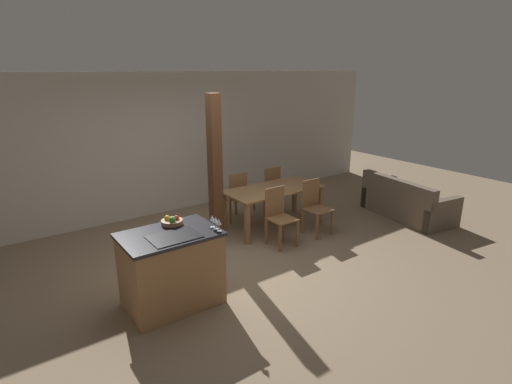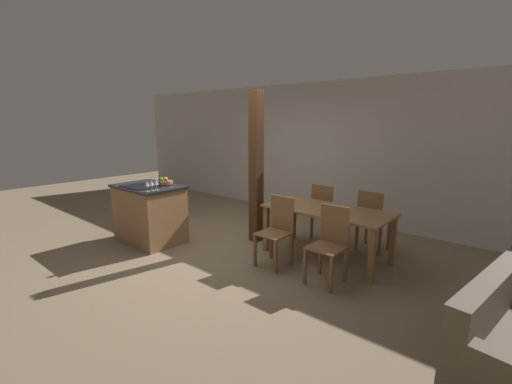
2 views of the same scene
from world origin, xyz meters
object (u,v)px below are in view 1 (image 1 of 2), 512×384
object	(u,v)px
wine_glass_middle	(216,220)
couch	(407,203)
kitchen_island	(172,269)
dining_chair_near_left	(279,215)
dining_chair_near_right	(315,206)
dining_table	(273,193)
wine_glass_far	(212,218)
timber_post	(215,173)
fruit_bowl	(172,221)
dining_chair_far_right	(269,188)
dining_chair_far_left	(235,195)
wine_glass_near	(219,222)

from	to	relation	value
wine_glass_middle	couch	bearing A→B (deg)	4.87
kitchen_island	wine_glass_middle	size ratio (longest dim) A/B	7.22
dining_chair_near_left	dining_chair_near_right	size ratio (longest dim) A/B	1.00
dining_table	wine_glass_far	bearing A→B (deg)	-145.36
dining_table	timber_post	world-z (taller)	timber_post
fruit_bowl	dining_table	distance (m)	2.63
dining_table	dining_chair_near_left	xyz separation A→B (m)	(-0.40, -0.65, -0.13)
dining_chair_far_right	wine_glass_middle	bearing A→B (deg)	41.20
dining_table	dining_chair_near_left	bearing A→B (deg)	-121.47
wine_glass_middle	dining_chair_far_right	size ratio (longest dim) A/B	0.16
dining_chair_far_left	timber_post	size ratio (longest dim) A/B	0.39
dining_chair_near_right	couch	distance (m)	2.06
wine_glass_near	dining_chair_near_right	size ratio (longest dim) A/B	0.16
kitchen_island	dining_chair_near_right	size ratio (longest dim) A/B	1.19
dining_chair_far_left	couch	distance (m)	3.30
kitchen_island	dining_chair_near_left	distance (m)	2.22
dining_table	dining_chair_far_left	xyz separation A→B (m)	(-0.40, 0.65, -0.13)
kitchen_island	dining_chair_far_left	xyz separation A→B (m)	(2.13, 1.90, 0.02)
kitchen_island	dining_table	distance (m)	2.83
dining_chair_far_left	wine_glass_far	bearing A→B (deg)	51.34
fruit_bowl	dining_chair_near_left	bearing A→B (deg)	11.02
timber_post	wine_glass_far	bearing A→B (deg)	-121.76
dining_chair_near_left	dining_chair_far_left	xyz separation A→B (m)	(0.00, 1.30, 0.00)
wine_glass_middle	dining_table	xyz separation A→B (m)	(2.04, 1.49, -0.43)
wine_glass_near	timber_post	size ratio (longest dim) A/B	0.06
wine_glass_near	dining_chair_far_right	bearing A→B (deg)	42.20
wine_glass_middle	dining_table	bearing A→B (deg)	36.07
fruit_bowl	dining_chair_near_left	size ratio (longest dim) A/B	0.28
wine_glass_far	kitchen_island	bearing A→B (deg)	162.04
kitchen_island	dining_chair_near_left	xyz separation A→B (m)	(2.13, 0.61, 0.02)
dining_chair_far_left	couch	size ratio (longest dim) A/B	0.52
dining_chair_near_right	dining_chair_far_right	xyz separation A→B (m)	(0.00, 1.30, 0.00)
dining_chair_far_right	fruit_bowl	bearing A→B (deg)	31.12
dining_chair_near_right	dining_chair_far_right	size ratio (longest dim) A/B	1.00
wine_glass_middle	timber_post	size ratio (longest dim) A/B	0.06
wine_glass_far	dining_chair_near_left	distance (m)	1.90
timber_post	wine_glass_middle	bearing A→B (deg)	-120.31
fruit_bowl	dining_table	size ratio (longest dim) A/B	0.15
wine_glass_far	dining_table	xyz separation A→B (m)	(2.04, 1.41, -0.43)
kitchen_island	wine_glass_near	xyz separation A→B (m)	(0.49, -0.31, 0.58)
dining_table	dining_chair_near_left	size ratio (longest dim) A/B	1.88
dining_chair_far_left	dining_chair_far_right	bearing A→B (deg)	-180.00
wine_glass_middle	dining_chair_far_left	xyz separation A→B (m)	(1.65, 2.14, -0.56)
wine_glass_near	couch	size ratio (longest dim) A/B	0.09
dining_chair_far_left	fruit_bowl	bearing A→B (deg)	40.14
kitchen_island	wine_glass_far	world-z (taller)	wine_glass_far
wine_glass_near	dining_chair_far_left	distance (m)	2.82
dining_chair_far_right	dining_chair_far_left	bearing A→B (deg)	0.00
wine_glass_near	couch	distance (m)	4.52
dining_chair_far_right	couch	size ratio (longest dim) A/B	0.52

